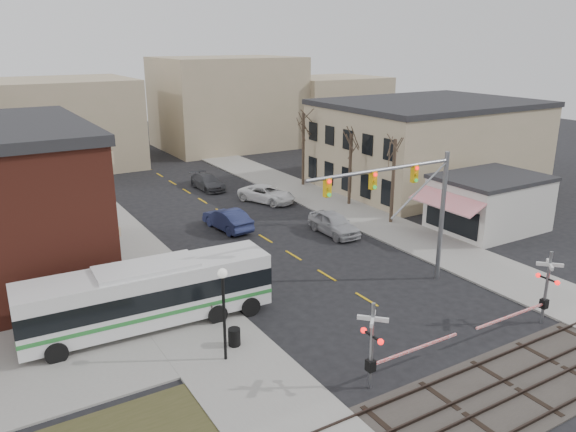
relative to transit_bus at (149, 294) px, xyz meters
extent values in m
plane|color=black|center=(11.58, -5.29, -1.84)|extent=(160.00, 160.00, 0.00)
cube|color=gray|center=(2.08, 14.71, -1.78)|extent=(5.00, 60.00, 0.12)
cube|color=gray|center=(21.08, 14.71, -1.78)|extent=(5.00, 60.00, 0.12)
cube|color=#332D28|center=(11.58, -13.29, -1.81)|extent=(160.00, 5.00, 0.06)
cube|color=#2D231E|center=(11.58, -12.80, -1.72)|extent=(160.00, 0.08, 0.14)
cube|color=#2D231E|center=(11.58, -11.37, -1.72)|extent=(160.00, 0.08, 0.14)
cube|color=#2D231E|center=(11.58, -15.20, -1.72)|extent=(160.00, 0.08, 0.14)
cube|color=#2D231E|center=(11.58, -13.77, -1.72)|extent=(160.00, 0.08, 0.14)
cube|color=tan|center=(-0.37, 10.71, 2.46)|extent=(0.10, 15.00, 0.50)
cube|color=tan|center=(-0.37, 10.71, 6.56)|extent=(0.10, 15.00, 0.70)
cube|color=black|center=(-0.37, 10.71, -0.04)|extent=(0.08, 13.00, 2.60)
cube|color=tan|center=(33.58, 14.71, 2.16)|extent=(20.00, 15.00, 8.00)
cube|color=#262628|center=(33.58, 14.71, 6.41)|extent=(20.30, 15.30, 0.50)
cube|color=beige|center=(27.58, 1.71, 0.16)|extent=(8.00, 6.00, 4.00)
cube|color=#262628|center=(27.58, 1.71, 2.31)|extent=(8.20, 6.20, 0.30)
cube|color=red|center=(22.78, 1.71, 1.16)|extent=(1.68, 6.00, 0.87)
cylinder|color=#382B21|center=(22.08, 6.71, 1.65)|extent=(0.28, 0.28, 6.75)
cylinder|color=#382B21|center=(22.38, 12.71, 1.43)|extent=(0.28, 0.28, 6.30)
cylinder|color=#382B21|center=(22.58, 20.71, 1.88)|extent=(0.28, 0.28, 7.20)
cube|color=silver|center=(0.00, 0.00, 0.02)|extent=(12.74, 3.28, 2.81)
cube|color=black|center=(0.00, 0.00, 0.21)|extent=(12.78, 3.32, 0.95)
cube|color=#297C33|center=(0.00, 0.00, -0.63)|extent=(12.78, 3.32, 0.21)
cylinder|color=black|center=(0.00, 0.00, -1.31)|extent=(1.17, 2.78, 1.05)
cylinder|color=gray|center=(17.24, -3.18, 2.16)|extent=(0.28, 0.28, 8.00)
cylinder|color=gray|center=(12.31, -3.18, 5.66)|extent=(9.84, 0.20, 0.20)
cube|color=gold|center=(14.74, -3.18, 5.16)|extent=(0.35, 0.30, 1.00)
cube|color=gold|center=(11.74, -3.18, 5.16)|extent=(0.35, 0.30, 1.00)
cube|color=gold|center=(8.74, -3.18, 5.16)|extent=(0.35, 0.30, 1.00)
cylinder|color=gray|center=(6.30, -10.07, 0.16)|extent=(0.16, 0.16, 4.00)
cube|color=silver|center=(6.30, -10.07, 1.46)|extent=(1.00, 1.00, 0.18)
cube|color=silver|center=(6.30, -10.07, 1.46)|extent=(1.00, 1.00, 0.18)
sphere|color=#FF0C0C|center=(6.30, -10.62, 0.66)|extent=(0.26, 0.26, 0.26)
sphere|color=#FF0C0C|center=(6.30, -9.52, 0.66)|extent=(0.26, 0.26, 0.26)
cube|color=black|center=(6.30, -10.07, -0.74)|extent=(0.35, 0.35, 0.50)
cube|color=#FF0C0C|center=(8.90, -10.07, -0.74)|extent=(5.00, 0.10, 0.10)
cylinder|color=gray|center=(17.73, -10.21, 0.16)|extent=(0.16, 0.16, 4.00)
cube|color=silver|center=(17.73, -10.21, 1.46)|extent=(1.00, 1.00, 0.18)
cube|color=silver|center=(17.73, -10.21, 1.46)|extent=(1.00, 1.00, 0.18)
sphere|color=#FF0C0C|center=(17.73, -10.76, 0.66)|extent=(0.26, 0.26, 0.26)
sphere|color=#FF0C0C|center=(17.73, -9.66, 0.66)|extent=(0.26, 0.26, 0.26)
cube|color=black|center=(17.73, -10.21, -0.74)|extent=(0.35, 0.35, 0.50)
cube|color=#FF0C0C|center=(15.13, -10.21, -0.74)|extent=(5.00, 0.10, 0.10)
cylinder|color=black|center=(1.92, -4.99, 0.35)|extent=(0.14, 0.14, 4.15)
sphere|color=silver|center=(1.92, -4.99, 2.58)|extent=(0.44, 0.44, 0.44)
cylinder|color=black|center=(2.81, -4.08, -1.29)|extent=(0.60, 0.60, 0.87)
imported|color=#A3A4A8|center=(16.58, 6.94, -0.99)|extent=(2.13, 5.05, 1.71)
imported|color=#1D2349|center=(10.10, 12.14, -1.00)|extent=(2.28, 5.23, 1.67)
imported|color=white|center=(16.52, 17.34, -1.09)|extent=(4.48, 5.98, 1.51)
imported|color=#3F4044|center=(13.71, 24.38, -1.12)|extent=(2.23, 5.04, 1.44)
imported|color=#4F453F|center=(2.77, -1.22, -0.78)|extent=(0.51, 0.72, 1.88)
imported|color=#34335A|center=(0.59, 2.06, -0.86)|extent=(1.05, 0.98, 1.73)
camera|label=1|loc=(-7.37, -25.97, 12.42)|focal=35.00mm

